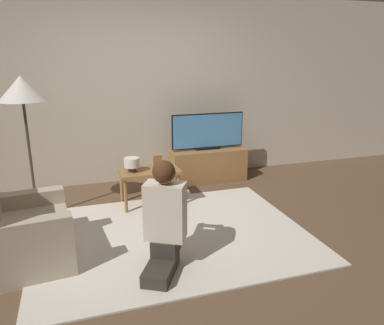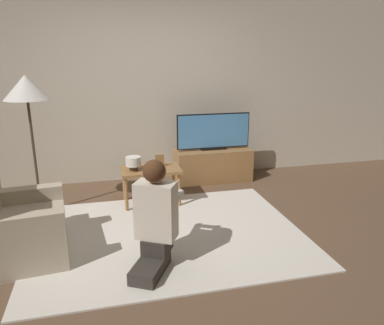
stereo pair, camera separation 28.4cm
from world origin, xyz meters
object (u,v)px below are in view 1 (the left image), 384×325
object	(u,v)px
tv	(208,131)
coffee_table	(149,174)
armchair	(22,233)
floor_lamp	(22,95)
table_lamp	(132,163)
person_kneeling	(165,216)

from	to	relation	value
tv	coffee_table	distance (m)	1.24
tv	armchair	world-z (taller)	tv
armchair	floor_lamp	bearing A→B (deg)	-7.58
table_lamp	floor_lamp	bearing A→B (deg)	176.49
floor_lamp	coffee_table	bearing A→B (deg)	-1.23
person_kneeling	floor_lamp	bearing A→B (deg)	-22.65
coffee_table	person_kneeling	xyz separation A→B (m)	(-0.15, -1.43, 0.09)
person_kneeling	armchair	bearing A→B (deg)	9.01
coffee_table	floor_lamp	xyz separation A→B (m)	(-1.31, 0.03, 0.99)
armchair	table_lamp	distance (m)	1.50
tv	coffee_table	xyz separation A→B (m)	(-0.99, -0.66, -0.34)
floor_lamp	person_kneeling	world-z (taller)	floor_lamp
table_lamp	person_kneeling	bearing A→B (deg)	-87.55
armchair	coffee_table	bearing A→B (deg)	-59.26
coffee_table	armchair	bearing A→B (deg)	-143.09
coffee_table	floor_lamp	bearing A→B (deg)	178.77
coffee_table	table_lamp	bearing A→B (deg)	-169.27
coffee_table	table_lamp	size ratio (longest dim) A/B	3.98
tv	coffee_table	size ratio (longest dim) A/B	1.48
tv	table_lamp	bearing A→B (deg)	-149.98
armchair	table_lamp	world-z (taller)	armchair
armchair	table_lamp	size ratio (longest dim) A/B	5.04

